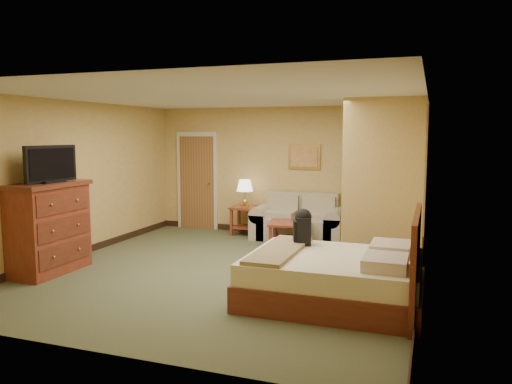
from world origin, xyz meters
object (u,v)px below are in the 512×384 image
at_px(dresser, 48,227).
at_px(bed, 338,277).
at_px(loveseat, 298,225).
at_px(coffee_table, 290,229).

relative_size(dresser, bed, 0.64).
xyz_separation_m(dresser, bed, (4.29, 0.12, -0.37)).
xyz_separation_m(loveseat, dresser, (-2.90, -3.51, 0.39)).
height_order(coffee_table, dresser, dresser).
distance_m(loveseat, bed, 3.66).
distance_m(coffee_table, dresser, 4.05).
relative_size(coffee_table, dresser, 0.63).
relative_size(loveseat, coffee_table, 2.08).
height_order(loveseat, coffee_table, loveseat).
relative_size(coffee_table, bed, 0.40).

